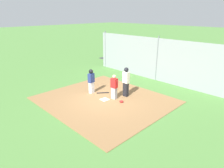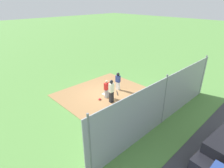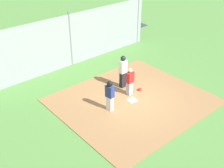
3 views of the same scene
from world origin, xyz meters
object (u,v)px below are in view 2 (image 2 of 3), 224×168
(runner, at_px, (118,80))
(umpire, at_px, (111,91))
(catcher, at_px, (107,89))
(baseball_bat, at_px, (117,93))
(home_plate, at_px, (105,94))
(catcher_mask, at_px, (100,99))

(runner, bearing_deg, umpire, 22.58)
(catcher, bearing_deg, baseball_bat, -100.41)
(home_plate, relative_size, runner, 0.28)
(baseball_bat, bearing_deg, home_plate, -88.87)
(runner, relative_size, baseball_bat, 1.99)
(baseball_bat, distance_m, catcher_mask, 1.80)
(home_plate, distance_m, baseball_bat, 1.01)
(home_plate, distance_m, runner, 1.64)
(home_plate, xyz_separation_m, umpire, (-0.53, -1.30, 0.97))
(runner, distance_m, baseball_bat, 1.13)
(catcher_mask, bearing_deg, catcher, -7.03)
(home_plate, distance_m, catcher, 0.97)
(runner, distance_m, catcher_mask, 2.51)
(catcher, bearing_deg, home_plate, -35.80)
(baseball_bat, bearing_deg, catcher, -56.86)
(catcher, bearing_deg, runner, -82.72)
(runner, bearing_deg, home_plate, -14.51)
(home_plate, relative_size, baseball_bat, 0.55)
(home_plate, height_order, baseball_bat, baseball_bat)
(umpire, bearing_deg, baseball_bat, -62.59)
(home_plate, xyz_separation_m, catcher, (-0.30, -0.51, 0.76))
(catcher_mask, bearing_deg, baseball_bat, -5.59)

